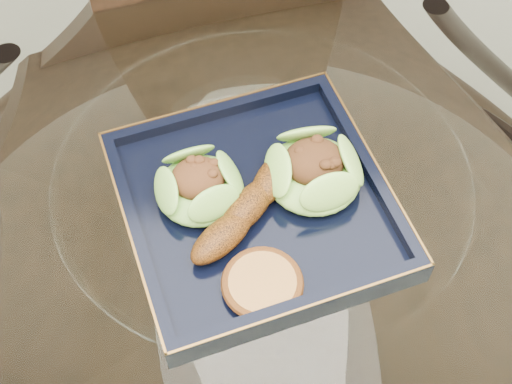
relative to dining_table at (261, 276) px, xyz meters
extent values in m
cylinder|color=white|center=(0.00, 0.00, 0.16)|extent=(1.10, 1.10, 0.01)
torus|color=black|center=(0.00, 0.00, 0.16)|extent=(1.13, 1.13, 0.02)
cylinder|color=black|center=(0.28, 0.28, -0.22)|extent=(0.04, 0.04, 0.75)
cylinder|color=black|center=(-0.28, 0.28, -0.22)|extent=(0.04, 0.04, 0.75)
cube|color=black|center=(0.04, 0.20, -0.17)|extent=(0.44, 0.44, 0.04)
cube|color=black|center=(0.01, 0.38, 0.08)|extent=(0.37, 0.09, 0.42)
cylinder|color=black|center=(-0.10, 0.01, -0.39)|extent=(0.03, 0.03, 0.41)
cylinder|color=black|center=(0.23, 0.07, -0.39)|extent=(0.03, 0.03, 0.41)
cylinder|color=black|center=(-0.15, 0.34, -0.39)|extent=(0.03, 0.03, 0.41)
cylinder|color=black|center=(0.17, 0.39, -0.39)|extent=(0.03, 0.03, 0.41)
cube|color=black|center=(-0.01, -0.01, 0.17)|extent=(0.32, 0.32, 0.02)
ellipsoid|color=#53912A|center=(-0.06, 0.01, 0.20)|extent=(0.10, 0.10, 0.03)
ellipsoid|color=#62992C|center=(0.06, 0.01, 0.20)|extent=(0.13, 0.13, 0.04)
ellipsoid|color=#62310A|center=(-0.02, -0.02, 0.20)|extent=(0.14, 0.14, 0.03)
cylinder|color=#A96F38|center=(-0.02, -0.11, 0.19)|extent=(0.08, 0.08, 0.01)
camera|label=1|loc=(-0.07, -0.41, 0.81)|focal=50.00mm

